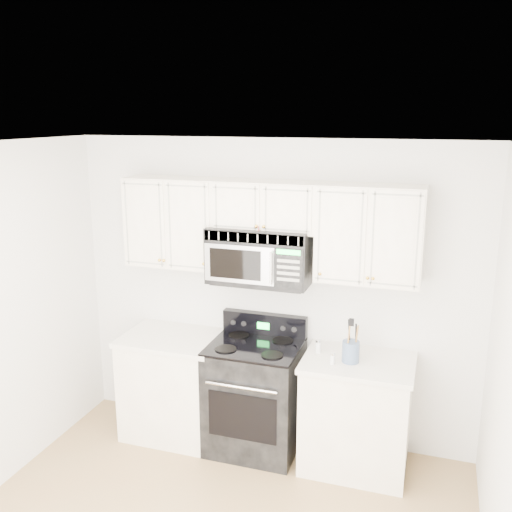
% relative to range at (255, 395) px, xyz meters
% --- Properties ---
extents(room, '(3.51, 3.51, 2.61)m').
position_rel_range_xyz_m(room, '(0.05, -1.44, 0.82)').
color(room, olive).
rests_on(room, ground).
extents(base_cabinet_left, '(0.86, 0.65, 0.92)m').
position_rel_range_xyz_m(base_cabinet_left, '(-0.75, 0.00, -0.06)').
color(base_cabinet_left, white).
rests_on(base_cabinet_left, ground).
extents(base_cabinet_right, '(0.86, 0.65, 0.92)m').
position_rel_range_xyz_m(base_cabinet_right, '(0.85, 0.00, -0.06)').
color(base_cabinet_right, white).
rests_on(base_cabinet_right, ground).
extents(range, '(0.74, 0.68, 1.12)m').
position_rel_range_xyz_m(range, '(0.00, 0.00, 0.00)').
color(range, black).
rests_on(range, ground).
extents(upper_cabinets, '(2.44, 0.37, 0.75)m').
position_rel_range_xyz_m(upper_cabinets, '(0.05, 0.15, 1.45)').
color(upper_cabinets, white).
rests_on(upper_cabinets, ground).
extents(microwave, '(0.82, 0.46, 0.45)m').
position_rel_range_xyz_m(microwave, '(0.01, 0.10, 1.19)').
color(microwave, black).
rests_on(microwave, ground).
extents(utensil_crock, '(0.13, 0.13, 0.36)m').
position_rel_range_xyz_m(utensil_crock, '(0.80, -0.05, 0.53)').
color(utensil_crock, '#4B5C85').
rests_on(utensil_crock, base_cabinet_right).
extents(shaker_salt, '(0.05, 0.05, 0.11)m').
position_rel_range_xyz_m(shaker_salt, '(0.52, 0.04, 0.49)').
color(shaker_salt, silver).
rests_on(shaker_salt, base_cabinet_right).
extents(shaker_pepper, '(0.04, 0.04, 0.09)m').
position_rel_range_xyz_m(shaker_pepper, '(0.67, -0.14, 0.48)').
color(shaker_pepper, silver).
rests_on(shaker_pepper, base_cabinet_right).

